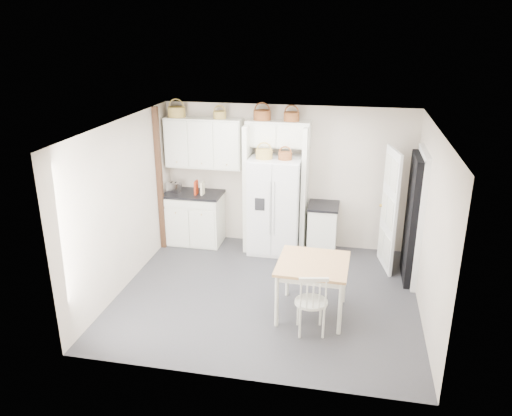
# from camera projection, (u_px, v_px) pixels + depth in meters

# --- Properties ---
(floor) EXTENTS (4.50, 4.50, 0.00)m
(floor) POSITION_uv_depth(u_px,v_px,m) (267.00, 294.00, 7.68)
(floor) COLOR #323232
(floor) RESTS_ON ground
(ceiling) EXTENTS (4.50, 4.50, 0.00)m
(ceiling) POSITION_uv_depth(u_px,v_px,m) (269.00, 126.00, 6.79)
(ceiling) COLOR white
(ceiling) RESTS_ON wall_back
(wall_back) EXTENTS (4.50, 0.00, 4.50)m
(wall_back) POSITION_uv_depth(u_px,v_px,m) (287.00, 177.00, 9.08)
(wall_back) COLOR #B5A796
(wall_back) RESTS_ON floor
(wall_left) EXTENTS (0.00, 4.00, 4.00)m
(wall_left) POSITION_uv_depth(u_px,v_px,m) (124.00, 205.00, 7.65)
(wall_left) COLOR #B5A796
(wall_left) RESTS_ON floor
(wall_right) EXTENTS (0.00, 4.00, 4.00)m
(wall_right) POSITION_uv_depth(u_px,v_px,m) (430.00, 227.00, 6.82)
(wall_right) COLOR #B5A796
(wall_right) RESTS_ON floor
(refrigerator) EXTENTS (0.90, 0.73, 1.75)m
(refrigerator) POSITION_uv_depth(u_px,v_px,m) (275.00, 205.00, 8.90)
(refrigerator) COLOR silver
(refrigerator) RESTS_ON floor
(base_cab_left) EXTENTS (1.02, 0.64, 0.94)m
(base_cab_left) POSITION_uv_depth(u_px,v_px,m) (195.00, 218.00, 9.40)
(base_cab_left) COLOR silver
(base_cab_left) RESTS_ON floor
(base_cab_right) EXTENTS (0.50, 0.60, 0.87)m
(base_cab_right) POSITION_uv_depth(u_px,v_px,m) (322.00, 230.00, 8.97)
(base_cab_right) COLOR silver
(base_cab_right) RESTS_ON floor
(dining_table) EXTENTS (1.00, 1.00, 0.81)m
(dining_table) POSITION_uv_depth(u_px,v_px,m) (312.00, 288.00, 7.04)
(dining_table) COLOR #A16B30
(dining_table) RESTS_ON floor
(windsor_chair) EXTENTS (0.51, 0.48, 0.90)m
(windsor_chair) POSITION_uv_depth(u_px,v_px,m) (311.00, 302.00, 6.60)
(windsor_chair) COLOR silver
(windsor_chair) RESTS_ON floor
(counter_left) EXTENTS (1.06, 0.69, 0.04)m
(counter_left) POSITION_uv_depth(u_px,v_px,m) (194.00, 194.00, 9.23)
(counter_left) COLOR black
(counter_left) RESTS_ON base_cab_left
(counter_right) EXTENTS (0.54, 0.64, 0.04)m
(counter_right) POSITION_uv_depth(u_px,v_px,m) (324.00, 206.00, 8.81)
(counter_right) COLOR black
(counter_right) RESTS_ON base_cab_right
(toaster) EXTENTS (0.29, 0.22, 0.18)m
(toaster) POSITION_uv_depth(u_px,v_px,m) (174.00, 187.00, 9.23)
(toaster) COLOR silver
(toaster) RESTS_ON counter_left
(cookbook_red) EXTENTS (0.04, 0.17, 0.25)m
(cookbook_red) POSITION_uv_depth(u_px,v_px,m) (196.00, 188.00, 9.09)
(cookbook_red) COLOR #9A280E
(cookbook_red) RESTS_ON counter_left
(cookbook_cream) EXTENTS (0.04, 0.16, 0.23)m
(cookbook_cream) POSITION_uv_depth(u_px,v_px,m) (203.00, 188.00, 9.07)
(cookbook_cream) COLOR beige
(cookbook_cream) RESTS_ON counter_left
(basket_upper_a) EXTENTS (0.32, 0.32, 0.18)m
(basket_upper_a) POSITION_uv_depth(u_px,v_px,m) (177.00, 112.00, 8.89)
(basket_upper_a) COLOR #9D8043
(basket_upper_a) RESTS_ON upper_cabinet
(basket_upper_c) EXTENTS (0.23, 0.23, 0.13)m
(basket_upper_c) POSITION_uv_depth(u_px,v_px,m) (220.00, 115.00, 8.75)
(basket_upper_c) COLOR #9D8043
(basket_upper_c) RESTS_ON upper_cabinet
(basket_bridge_a) EXTENTS (0.30, 0.30, 0.17)m
(basket_bridge_a) POSITION_uv_depth(u_px,v_px,m) (262.00, 115.00, 8.61)
(basket_bridge_a) COLOR #663014
(basket_bridge_a) RESTS_ON bridge_cabinet
(basket_bridge_b) EXTENTS (0.27, 0.27, 0.15)m
(basket_bridge_b) POSITION_uv_depth(u_px,v_px,m) (292.00, 117.00, 8.52)
(basket_bridge_b) COLOR #663014
(basket_bridge_b) RESTS_ON bridge_cabinet
(basket_fridge_a) EXTENTS (0.29, 0.29, 0.15)m
(basket_fridge_a) POSITION_uv_depth(u_px,v_px,m) (264.00, 154.00, 8.51)
(basket_fridge_a) COLOR #9D8043
(basket_fridge_a) RESTS_ON refrigerator
(basket_fridge_b) EXTENTS (0.23, 0.23, 0.12)m
(basket_fridge_b) POSITION_uv_depth(u_px,v_px,m) (285.00, 156.00, 8.45)
(basket_fridge_b) COLOR #663014
(basket_fridge_b) RESTS_ON refrigerator
(upper_cabinet) EXTENTS (1.40, 0.34, 0.90)m
(upper_cabinet) POSITION_uv_depth(u_px,v_px,m) (204.00, 143.00, 8.99)
(upper_cabinet) COLOR silver
(upper_cabinet) RESTS_ON wall_back
(bridge_cabinet) EXTENTS (1.12, 0.34, 0.45)m
(bridge_cabinet) POSITION_uv_depth(u_px,v_px,m) (278.00, 134.00, 8.66)
(bridge_cabinet) COLOR silver
(bridge_cabinet) RESTS_ON wall_back
(fridge_panel_left) EXTENTS (0.08, 0.60, 2.30)m
(fridge_panel_left) POSITION_uv_depth(u_px,v_px,m) (248.00, 187.00, 8.97)
(fridge_panel_left) COLOR silver
(fridge_panel_left) RESTS_ON floor
(fridge_panel_right) EXTENTS (0.08, 0.60, 2.30)m
(fridge_panel_right) POSITION_uv_depth(u_px,v_px,m) (305.00, 191.00, 8.78)
(fridge_panel_right) COLOR silver
(fridge_panel_right) RESTS_ON floor
(trim_post) EXTENTS (0.09, 0.09, 2.60)m
(trim_post) POSITION_uv_depth(u_px,v_px,m) (160.00, 180.00, 8.88)
(trim_post) COLOR #322315
(trim_post) RESTS_ON floor
(doorway_void) EXTENTS (0.18, 0.85, 2.05)m
(doorway_void) POSITION_uv_depth(u_px,v_px,m) (414.00, 219.00, 7.85)
(doorway_void) COLOR black
(doorway_void) RESTS_ON floor
(door_slab) EXTENTS (0.21, 0.79, 2.05)m
(door_slab) POSITION_uv_depth(u_px,v_px,m) (389.00, 210.00, 8.23)
(door_slab) COLOR white
(door_slab) RESTS_ON floor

